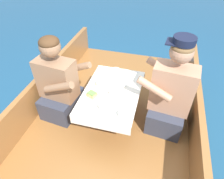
% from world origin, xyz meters
% --- Properties ---
extents(ground_plane, '(60.00, 60.00, 0.00)m').
position_xyz_m(ground_plane, '(0.00, 0.00, 0.00)').
color(ground_plane, navy).
extents(boat_deck, '(1.82, 3.08, 0.31)m').
position_xyz_m(boat_deck, '(0.00, 0.00, 0.16)').
color(boat_deck, brown).
rests_on(boat_deck, ground_plane).
extents(gunwale_port, '(0.06, 3.08, 0.39)m').
position_xyz_m(gunwale_port, '(-0.88, 0.00, 0.51)').
color(gunwale_port, '#936033').
rests_on(gunwale_port, boat_deck).
extents(gunwale_starboard, '(0.06, 3.08, 0.39)m').
position_xyz_m(gunwale_starboard, '(0.88, 0.00, 0.51)').
color(gunwale_starboard, '#936033').
rests_on(gunwale_starboard, boat_deck).
extents(cockpit_table, '(0.57, 0.86, 0.41)m').
position_xyz_m(cockpit_table, '(0.00, 0.03, 0.67)').
color(cockpit_table, '#B2B2B7').
rests_on(cockpit_table, boat_deck).
extents(person_port, '(0.56, 0.49, 0.96)m').
position_xyz_m(person_port, '(-0.58, -0.02, 0.70)').
color(person_port, '#333847').
rests_on(person_port, boat_deck).
extents(person_starboard, '(0.55, 0.49, 1.05)m').
position_xyz_m(person_starboard, '(0.58, 0.09, 0.74)').
color(person_starboard, '#333847').
rests_on(person_starboard, boat_deck).
extents(plate_sandwich, '(0.19, 0.19, 0.01)m').
position_xyz_m(plate_sandwich, '(-0.17, -0.11, 0.72)').
color(plate_sandwich, white).
rests_on(plate_sandwich, cockpit_table).
extents(plate_bread, '(0.22, 0.22, 0.01)m').
position_xyz_m(plate_bread, '(0.04, 0.20, 0.72)').
color(plate_bread, white).
rests_on(plate_bread, cockpit_table).
extents(sandwich, '(0.12, 0.11, 0.05)m').
position_xyz_m(sandwich, '(-0.17, -0.11, 0.75)').
color(sandwich, tan).
rests_on(sandwich, plate_sandwich).
extents(bowl_port_near, '(0.13, 0.13, 0.04)m').
position_xyz_m(bowl_port_near, '(-0.19, -0.28, 0.74)').
color(bowl_port_near, white).
rests_on(bowl_port_near, cockpit_table).
extents(bowl_starboard_near, '(0.11, 0.11, 0.04)m').
position_xyz_m(bowl_starboard_near, '(-0.05, 0.36, 0.74)').
color(bowl_starboard_near, white).
rests_on(bowl_starboard_near, cockpit_table).
extents(bowl_center_far, '(0.15, 0.15, 0.04)m').
position_xyz_m(bowl_center_far, '(0.04, 0.00, 0.74)').
color(bowl_center_far, white).
rests_on(bowl_center_far, cockpit_table).
extents(coffee_cup_port, '(0.09, 0.06, 0.06)m').
position_xyz_m(coffee_cup_port, '(0.18, -0.30, 0.75)').
color(coffee_cup_port, white).
rests_on(coffee_cup_port, cockpit_table).
extents(coffee_cup_starboard, '(0.10, 0.07, 0.07)m').
position_xyz_m(coffee_cup_starboard, '(-0.01, -0.26, 0.75)').
color(coffee_cup_starboard, white).
rests_on(coffee_cup_starboard, cockpit_table).
extents(tin_can, '(0.07, 0.07, 0.05)m').
position_xyz_m(tin_can, '(-0.16, 0.08, 0.74)').
color(tin_can, silver).
rests_on(tin_can, cockpit_table).
extents(utensil_spoon_starboard, '(0.06, 0.17, 0.01)m').
position_xyz_m(utensil_spoon_starboard, '(0.17, -0.13, 0.72)').
color(utensil_spoon_starboard, silver).
rests_on(utensil_spoon_starboard, cockpit_table).
extents(utensil_knife_port, '(0.16, 0.07, 0.00)m').
position_xyz_m(utensil_knife_port, '(0.13, 0.40, 0.72)').
color(utensil_knife_port, silver).
rests_on(utensil_knife_port, cockpit_table).
extents(utensil_spoon_center, '(0.06, 0.17, 0.01)m').
position_xyz_m(utensil_spoon_center, '(0.07, -0.20, 0.72)').
color(utensil_spoon_center, silver).
rests_on(utensil_spoon_center, cockpit_table).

